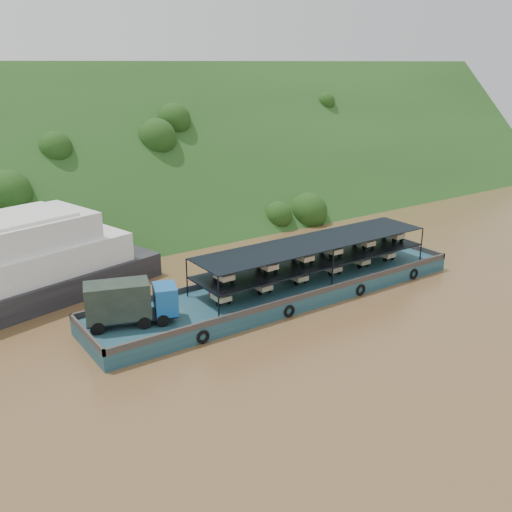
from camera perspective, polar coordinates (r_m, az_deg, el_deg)
ground at (r=50.95m, az=3.78°, el=-3.89°), size 160.00×160.00×0.00m
hillside at (r=80.81m, az=-12.29°, el=4.32°), size 140.00×39.60×39.60m
cargo_barge at (r=49.18m, az=1.59°, el=-3.29°), size 35.00×7.18×4.56m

